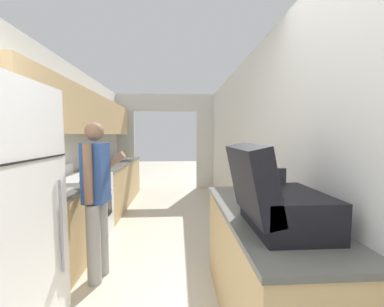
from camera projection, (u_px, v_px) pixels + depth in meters
name	position (u px, v px, depth m)	size (l,w,h in m)	color
wall_left	(66.00, 133.00, 3.26)	(0.38, 7.83, 2.50)	silver
wall_right	(255.00, 150.00, 2.98)	(0.06, 7.83, 2.50)	silver
wall_far_with_doorway	(166.00, 135.00, 6.22)	(2.94, 0.06, 2.50)	silver
counter_left	(105.00, 191.00, 4.18)	(0.62, 4.12, 0.89)	tan
counter_right	(263.00, 268.00, 1.77)	(0.62, 1.60, 0.89)	tan
range_oven	(82.00, 209.00, 3.14)	(0.66, 0.80, 1.03)	white
person	(96.00, 197.00, 2.31)	(0.51, 0.41, 1.56)	#9E9E9E
suitcase	(274.00, 199.00, 1.39)	(0.52, 0.56, 0.50)	black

